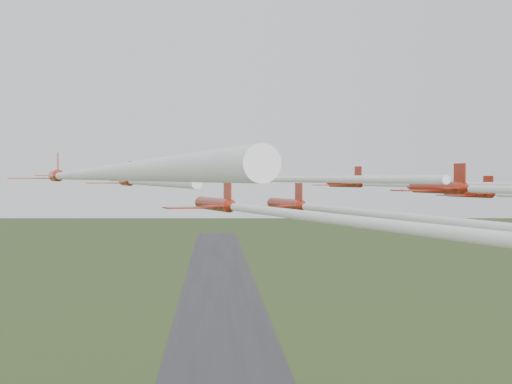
{
  "coord_description": "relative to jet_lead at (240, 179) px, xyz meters",
  "views": [
    {
      "loc": [
        -3.24,
        -81.01,
        55.68
      ],
      "look_at": [
        1.61,
        -0.07,
        54.15
      ],
      "focal_mm": 50.0,
      "sensor_mm": 36.0,
      "label": 1
    }
  ],
  "objects": [
    {
      "name": "runway",
      "position": [
        0.25,
        200.17,
        -55.61
      ],
      "size": [
        38.0,
        900.0,
        0.04
      ],
      "primitive_type": "cube",
      "color": "#323234",
      "rests_on": "ground"
    },
    {
      "name": "jet_lead",
      "position": [
        0.0,
        0.0,
        0.0
      ],
      "size": [
        19.68,
        62.04,
        2.51
      ],
      "rotation": [
        0.0,
        0.0,
        0.26
      ],
      "color": "#9C2412"
    },
    {
      "name": "jet_row2_left",
      "position": [
        -10.9,
        -7.25,
        -0.24
      ],
      "size": [
        14.13,
        48.99,
        2.77
      ],
      "rotation": [
        0.0,
        0.0,
        0.21
      ],
      "color": "#9C2412"
    },
    {
      "name": "jet_row2_right",
      "position": [
        16.25,
        0.2,
        -0.55
      ],
      "size": [
        14.84,
        43.7,
        2.62
      ],
      "rotation": [
        0.0,
        0.0,
        0.26
      ],
      "color": "#9C2412"
    },
    {
      "name": "jet_row3_left",
      "position": [
        -13.42,
        -28.89,
        0.29
      ],
      "size": [
        20.48,
        65.14,
        2.64
      ],
      "rotation": [
        0.0,
        0.0,
        0.26
      ],
      "color": "#9C2412"
    },
    {
      "name": "jet_row3_mid",
      "position": [
        7.74,
        -19.85,
        -2.67
      ],
      "size": [
        16.92,
        56.71,
        2.83
      ],
      "rotation": [
        0.0,
        0.0,
        0.23
      ],
      "color": "#9C2412"
    },
    {
      "name": "jet_row4_left",
      "position": [
        1.83,
        -37.96,
        -2.09
      ],
      "size": [
        20.85,
        60.63,
        2.57
      ],
      "rotation": [
        0.0,
        0.0,
        0.29
      ],
      "color": "#9C2412"
    }
  ]
}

